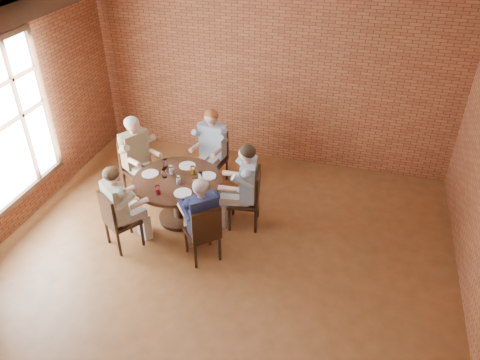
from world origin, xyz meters
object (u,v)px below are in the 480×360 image
(diner_a, at_px, (244,186))
(diner_c, at_px, (138,157))
(chair_c, at_px, (136,164))
(diner_e, at_px, (201,219))
(chair_e, at_px, (204,232))
(dining_table, at_px, (178,191))
(chair_a, at_px, (250,196))
(chair_b, at_px, (214,155))
(smartphone, at_px, (179,193))
(chair_d, at_px, (116,219))
(diner_b, at_px, (211,148))
(diner_d, at_px, (120,207))

(diner_a, xyz_separation_m, diner_c, (-1.92, 0.36, 0.00))
(chair_c, relative_size, diner_e, 0.73)
(diner_c, height_order, chair_e, diner_c)
(dining_table, relative_size, chair_a, 1.39)
(chair_b, relative_size, diner_c, 0.69)
(chair_a, bearing_deg, smartphone, -69.92)
(diner_a, relative_size, smartphone, 9.64)
(chair_d, bearing_deg, chair_e, -142.00)
(chair_c, relative_size, chair_e, 1.04)
(diner_c, relative_size, smartphone, 9.67)
(diner_b, relative_size, chair_d, 1.47)
(chair_d, bearing_deg, diner_d, -90.00)
(diner_c, xyz_separation_m, diner_d, (0.37, -1.31, -0.03))
(dining_table, distance_m, chair_c, 1.14)
(diner_a, height_order, diner_c, diner_c)
(chair_c, height_order, chair_e, chair_c)
(diner_d, distance_m, smartphone, 0.85)
(chair_b, bearing_deg, chair_c, -142.66)
(diner_d, relative_size, chair_e, 1.44)
(diner_d, bearing_deg, diner_c, -39.61)
(smartphone, bearing_deg, diner_e, -52.56)
(diner_a, distance_m, chair_c, 2.05)
(chair_e, bearing_deg, dining_table, -90.00)
(dining_table, distance_m, diner_d, 0.97)
(chair_d, bearing_deg, diner_b, -75.97)
(dining_table, relative_size, chair_b, 1.41)
(smartphone, bearing_deg, chair_c, 127.80)
(chair_a, height_order, diner_e, diner_e)
(diner_a, height_order, chair_b, diner_a)
(chair_a, distance_m, diner_a, 0.20)
(chair_e, bearing_deg, smartphone, -81.32)
(diner_b, height_order, chair_e, diner_b)
(chair_b, distance_m, diner_e, 2.01)
(diner_d, bearing_deg, diner_b, -75.38)
(diner_b, bearing_deg, chair_b, 90.00)
(dining_table, height_order, diner_d, diner_d)
(diner_b, distance_m, diner_c, 1.23)
(diner_e, xyz_separation_m, smartphone, (-0.48, 0.38, 0.09))
(diner_a, height_order, diner_b, diner_a)
(chair_d, xyz_separation_m, smartphone, (0.76, 0.52, 0.24))
(diner_b, bearing_deg, diner_a, -41.02)
(chair_d, relative_size, chair_e, 1.01)
(diner_a, distance_m, chair_d, 1.91)
(diner_a, height_order, chair_d, diner_a)
(chair_c, bearing_deg, diner_a, -71.97)
(chair_d, height_order, smartphone, chair_d)
(chair_c, distance_m, diner_e, 2.09)
(chair_c, bearing_deg, diner_b, -34.24)
(diner_a, distance_m, diner_d, 1.82)
(dining_table, xyz_separation_m, diner_d, (-0.55, -0.79, 0.14))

